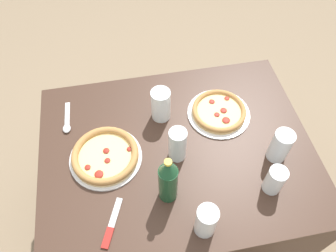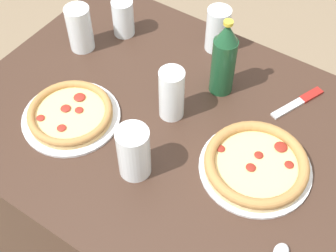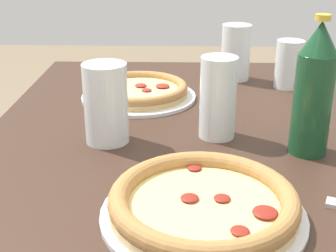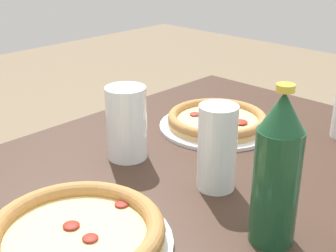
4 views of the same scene
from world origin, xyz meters
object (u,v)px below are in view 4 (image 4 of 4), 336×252
pizza_margherita (217,121)px  glass_iced_tea (127,125)px  beer_bottle (277,171)px  glass_cola (217,152)px  pizza_veggie (76,235)px

pizza_margherita → glass_iced_tea: size_ratio=1.81×
pizza_margherita → beer_bottle: bearing=48.9°
beer_bottle → glass_cola: bearing=-112.8°
pizza_margherita → beer_bottle: beer_bottle is taller
pizza_veggie → glass_cola: (-0.28, 0.04, 0.05)m
pizza_veggie → glass_cola: glass_cola is taller
pizza_margherita → glass_cola: 0.28m
glass_cola → beer_bottle: size_ratio=0.64×
pizza_veggie → beer_bottle: beer_bottle is taller
pizza_veggie → glass_iced_tea: 0.31m
pizza_veggie → glass_iced_tea: glass_iced_tea is taller
glass_iced_tea → glass_cola: (-0.03, 0.21, -0.00)m
glass_iced_tea → beer_bottle: size_ratio=0.61×
pizza_margherita → glass_cola: glass_cola is taller
beer_bottle → glass_iced_tea: bearing=-96.0°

